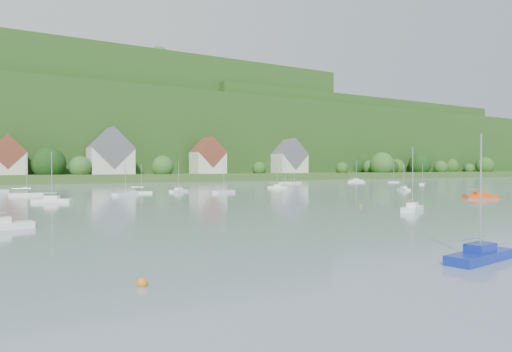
{
  "coord_description": "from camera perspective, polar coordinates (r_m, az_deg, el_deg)",
  "views": [
    {
      "loc": [
        -38.49,
        6.31,
        5.4
      ],
      "look_at": [
        2.51,
        75.0,
        4.0
      ],
      "focal_mm": 32.67,
      "sensor_mm": 36.0,
      "label": 1
    }
  ],
  "objects": [
    {
      "name": "forested_ridge",
      "position": [
        265.7,
        -22.42,
        4.7
      ],
      "size": [
        620.0,
        181.22,
        69.89
      ],
      "color": "#214516",
      "rests_on": "ground"
    },
    {
      "name": "village_building_2",
      "position": [
        186.89,
        -17.38,
        2.45
      ],
      "size": [
        16.0,
        11.44,
        18.0
      ],
      "color": "silver",
      "rests_on": "far_shore_strip"
    },
    {
      "name": "village_building_3",
      "position": [
        198.18,
        -5.91,
        2.16
      ],
      "size": [
        13.0,
        10.4,
        15.5
      ],
      "color": "silver",
      "rests_on": "far_shore_strip"
    },
    {
      "name": "village_building_1",
      "position": [
        182.92,
        -28.18,
        1.93
      ],
      "size": [
        12.0,
        9.36,
        14.0
      ],
      "color": "silver",
      "rests_on": "far_shore_strip"
    },
    {
      "name": "village_building_4",
      "position": [
        224.21,
        4.14,
        2.07
      ],
      "size": [
        15.0,
        10.4,
        16.5
      ],
      "color": "silver",
      "rests_on": "far_shore_strip"
    },
    {
      "name": "near_sailboat_5",
      "position": [
        93.07,
        25.79,
        -2.15
      ],
      "size": [
        6.49,
        3.83,
        8.46
      ],
      "rotation": [
        0.0,
        0.0,
        -0.36
      ],
      "color": "#DB4812",
      "rests_on": "ground"
    },
    {
      "name": "near_sailboat_3",
      "position": [
        61.38,
        18.61,
        -3.69
      ],
      "size": [
        5.95,
        4.36,
        7.98
      ],
      "rotation": [
        0.0,
        0.0,
        0.52
      ],
      "color": "white",
      "rests_on": "ground"
    },
    {
      "name": "mooring_buoy_0",
      "position": [
        22.41,
        -13.76,
        -12.96
      ],
      "size": [
        0.5,
        0.5,
        0.5
      ],
      "primitive_type": "sphere",
      "color": "orange",
      "rests_on": "ground"
    },
    {
      "name": "near_sailboat_1",
      "position": [
        30.12,
        25.76,
        -8.62
      ],
      "size": [
        5.61,
        2.23,
        7.37
      ],
      "rotation": [
        0.0,
        0.0,
        0.13
      ],
      "color": "navy",
      "rests_on": "ground"
    },
    {
      "name": "far_sailboat_cluster",
      "position": [
        120.91,
        -10.97,
        -1.4
      ],
      "size": [
        181.81,
        74.26,
        8.71
      ],
      "color": "white",
      "rests_on": "ground"
    },
    {
      "name": "mooring_buoy_3",
      "position": [
        66.66,
        12.72,
        -3.67
      ],
      "size": [
        0.42,
        0.42,
        0.42
      ],
      "primitive_type": "sphere",
      "color": "orange",
      "rests_on": "ground"
    },
    {
      "name": "far_shore_strip",
      "position": [
        197.52,
        -19.59,
        -0.19
      ],
      "size": [
        600.0,
        60.0,
        3.0
      ],
      "primitive_type": "cube",
      "color": "#2A511E",
      "rests_on": "ground"
    }
  ]
}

